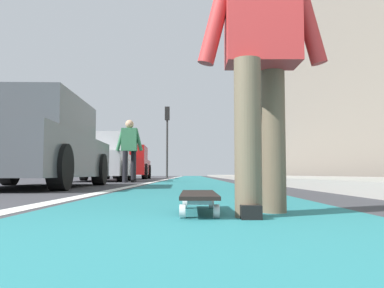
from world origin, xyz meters
name	(u,v)px	position (x,y,z in m)	size (l,w,h in m)	color
ground_plane	(193,183)	(10.00, 0.00, 0.00)	(80.00, 80.00, 0.00)	#38383D
bike_lane_paint	(192,178)	(24.00, 0.00, 0.00)	(56.00, 1.92, 0.00)	#237075
lane_stripe_white	(170,179)	(20.00, 1.11, 0.00)	(52.00, 0.16, 0.01)	silver
sidewalk_curb	(263,177)	(18.00, -3.21, 0.07)	(52.00, 3.20, 0.15)	#9E9B93
building_facade	(303,58)	(22.00, -6.17, 6.73)	(40.00, 1.20, 13.47)	gray
skateboard	(199,196)	(1.38, -0.02, 0.09)	(0.84, 0.20, 0.11)	white
skater_person	(261,44)	(1.24, -0.37, 0.94)	(0.46, 0.72, 1.64)	brown
parked_car_near	(30,145)	(5.94, 2.73, 0.71)	(4.59, 2.12, 1.48)	#4C5156
parked_car_mid	(101,159)	(12.30, 2.92, 0.70)	(4.28, 1.99, 1.47)	#B7B7BC
parked_car_far	(129,163)	(18.30, 2.93, 0.72)	(4.58, 2.00, 1.50)	maroon
traffic_light	(167,129)	(23.86, 1.51, 2.94)	(0.33, 0.28, 4.25)	#2D2D2D
pedestrian_distant	(129,147)	(10.21, 1.71, 0.96)	(0.47, 0.73, 1.68)	black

